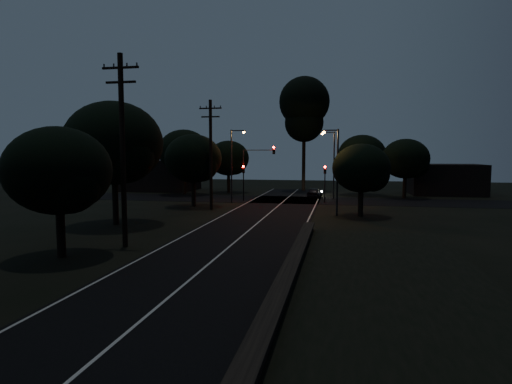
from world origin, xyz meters
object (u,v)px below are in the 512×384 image
(signal_left, at_px, (243,176))
(streetlight_b, at_px, (332,160))
(signal_mast, at_px, (258,163))
(utility_pole_far, at_px, (211,153))
(streetlight_c, at_px, (336,166))
(car, at_px, (314,193))
(signal_right, at_px, (325,177))
(utility_pole_mid, at_px, (123,147))
(tall_pine, at_px, (304,109))
(streetlight_a, at_px, (233,161))

(signal_left, relative_size, streetlight_b, 0.51)
(signal_mast, bearing_deg, utility_pole_far, -111.11)
(signal_left, height_order, streetlight_c, streetlight_c)
(signal_left, bearing_deg, signal_mast, 0.13)
(car, bearing_deg, signal_right, 112.29)
(utility_pole_far, bearing_deg, utility_pole_mid, -90.00)
(signal_right, relative_size, streetlight_c, 0.55)
(tall_pine, height_order, car, tall_pine)
(car, bearing_deg, streetlight_b, 164.55)
(utility_pole_far, distance_m, signal_right, 13.53)
(signal_left, height_order, signal_right, same)
(tall_pine, bearing_deg, signal_mast, -104.62)
(streetlight_a, distance_m, streetlight_c, 13.72)
(signal_right, height_order, signal_mast, signal_mast)
(utility_pole_mid, distance_m, utility_pole_far, 17.00)
(signal_right, xyz_separation_m, streetlight_a, (-9.91, -1.99, 1.80))
(signal_mast, relative_size, car, 1.69)
(streetlight_c, bearing_deg, signal_mast, 131.19)
(utility_pole_far, relative_size, car, 2.84)
(signal_left, xyz_separation_m, streetlight_b, (9.91, 4.01, 1.80))
(streetlight_a, xyz_separation_m, streetlight_b, (10.61, 6.00, 0.00))
(utility_pole_far, relative_size, tall_pine, 0.64)
(signal_left, bearing_deg, streetlight_c, -43.76)
(signal_left, xyz_separation_m, streetlight_a, (-0.71, -1.99, 1.80))
(tall_pine, height_order, streetlight_b, tall_pine)
(utility_pole_mid, xyz_separation_m, streetlight_b, (11.31, 29.00, -1.10))
(utility_pole_far, bearing_deg, signal_left, 80.06)
(signal_right, bearing_deg, streetlight_c, -82.98)
(utility_pole_far, distance_m, tall_pine, 24.88)
(utility_pole_mid, bearing_deg, signal_right, 67.01)
(streetlight_a, bearing_deg, streetlight_b, 29.48)
(utility_pole_mid, relative_size, utility_pole_far, 1.05)
(signal_mast, height_order, streetlight_c, streetlight_c)
(signal_right, xyz_separation_m, streetlight_c, (1.23, -9.99, 1.51))
(signal_mast, height_order, car, signal_mast)
(tall_pine, height_order, signal_left, tall_pine)
(signal_mast, distance_m, car, 8.64)
(utility_pole_mid, distance_m, signal_right, 27.30)
(streetlight_a, distance_m, streetlight_b, 12.19)
(signal_right, bearing_deg, signal_mast, 179.97)
(signal_right, distance_m, car, 5.51)
(utility_pole_mid, xyz_separation_m, signal_left, (1.40, 24.99, -2.90))
(tall_pine, relative_size, signal_right, 4.02)
(streetlight_a, bearing_deg, utility_pole_far, -96.59)
(car, bearing_deg, streetlight_a, 44.96)
(streetlight_b, bearing_deg, signal_left, -157.95)
(tall_pine, distance_m, signal_left, 18.40)
(tall_pine, bearing_deg, utility_pole_far, -106.93)
(car, bearing_deg, signal_left, 38.04)
(signal_mast, distance_m, streetlight_a, 3.13)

